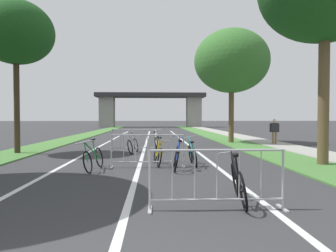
{
  "coord_description": "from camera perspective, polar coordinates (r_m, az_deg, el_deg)",
  "views": [
    {
      "loc": [
        0.46,
        -2.0,
        1.58
      ],
      "look_at": [
        0.95,
        8.21,
        1.31
      ],
      "focal_mm": 32.48,
      "sensor_mm": 36.0,
      "label": 1
    }
  ],
  "objects": [
    {
      "name": "grass_verge_left",
      "position": [
        26.9,
        -15.72,
        -1.82
      ],
      "size": [
        2.03,
        59.07,
        0.05
      ],
      "primitive_type": "cube",
      "color": "#477A38",
      "rests_on": "ground"
    },
    {
      "name": "grass_verge_right",
      "position": [
        26.71,
        8.3,
        -1.8
      ],
      "size": [
        2.03,
        59.07,
        0.05
      ],
      "primitive_type": "cube",
      "color": "#477A38",
      "rests_on": "ground"
    },
    {
      "name": "sidewalk_path_right",
      "position": [
        27.15,
        12.33,
        -1.73
      ],
      "size": [
        1.85,
        59.07,
        0.08
      ],
      "primitive_type": "cube",
      "color": "#9E9B93",
      "rests_on": "ground"
    },
    {
      "name": "lane_stripe_center",
      "position": [
        19.16,
        -4.13,
        -3.17
      ],
      "size": [
        0.14,
        34.18,
        0.01
      ],
      "primitive_type": "cube",
      "color": "silver",
      "rests_on": "ground"
    },
    {
      "name": "lane_stripe_right_lane",
      "position": [
        19.26,
        3.36,
        -3.14
      ],
      "size": [
        0.14,
        34.18,
        0.01
      ],
      "primitive_type": "cube",
      "color": "silver",
      "rests_on": "ground"
    },
    {
      "name": "lane_stripe_left_lane",
      "position": [
        19.38,
        -11.57,
        -3.14
      ],
      "size": [
        0.14,
        34.18,
        0.01
      ],
      "primitive_type": "cube",
      "color": "silver",
      "rests_on": "ground"
    },
    {
      "name": "overpass_bridge",
      "position": [
        50.87,
        -3.27,
        4.06
      ],
      "size": [
        18.05,
        3.94,
        5.67
      ],
      "color": "#2D2D30",
      "rests_on": "ground"
    },
    {
      "name": "tree_left_pine_near",
      "position": [
        15.24,
        -26.66,
        15.35
      ],
      "size": [
        3.24,
        3.24,
        6.66
      ],
      "color": "#3D2D1E",
      "rests_on": "ground"
    },
    {
      "name": "tree_right_pine_far",
      "position": [
        19.69,
        11.84,
        11.8
      ],
      "size": [
        4.64,
        4.64,
        7.08
      ],
      "color": "brown",
      "rests_on": "ground"
    },
    {
      "name": "crowd_barrier_nearest",
      "position": [
        5.34,
        9.18,
        -9.94
      ],
      "size": [
        2.36,
        0.45,
        1.05
      ],
      "rotation": [
        0.0,
        0.0,
        -0.01
      ],
      "color": "#ADADB2",
      "rests_on": "ground"
    },
    {
      "name": "crowd_barrier_second",
      "position": [
        9.72,
        -3.82,
        -4.72
      ],
      "size": [
        2.37,
        0.5,
        1.05
      ],
      "rotation": [
        0.0,
        0.0,
        0.03
      ],
      "color": "#ADADB2",
      "rests_on": "ground"
    },
    {
      "name": "crowd_barrier_third",
      "position": [
        14.26,
        -5.85,
        -2.72
      ],
      "size": [
        2.37,
        0.51,
        1.05
      ],
      "rotation": [
        0.0,
        0.0,
        0.03
      ],
      "color": "#ADADB2",
      "rests_on": "ground"
    },
    {
      "name": "bicycle_yellow_0",
      "position": [
        10.24,
        -1.92,
        -5.3
      ],
      "size": [
        0.57,
        1.69,
        0.93
      ],
      "rotation": [
        0.0,
        0.0,
        3.25
      ],
      "color": "black",
      "rests_on": "ground"
    },
    {
      "name": "bicycle_black_1",
      "position": [
        5.84,
        13.05,
        -10.38
      ],
      "size": [
        0.5,
        1.67,
        0.96
      ],
      "rotation": [
        0.0,
        0.0,
        -0.14
      ],
      "color": "black",
      "rests_on": "ground"
    },
    {
      "name": "bicycle_teal_2",
      "position": [
        10.17,
        4.61,
        -5.38
      ],
      "size": [
        0.52,
        1.64,
        0.96
      ],
      "rotation": [
        0.0,
        0.0,
        0.02
      ],
      "color": "black",
      "rests_on": "ground"
    },
    {
      "name": "bicycle_white_3",
      "position": [
        14.68,
        -2.06,
        -3.12
      ],
      "size": [
        0.48,
        1.68,
        1.02
      ],
      "rotation": [
        0.0,
        0.0,
        -0.11
      ],
      "color": "black",
      "rests_on": "ground"
    },
    {
      "name": "bicycle_silver_4",
      "position": [
        13.71,
        -6.61,
        -3.56
      ],
      "size": [
        0.73,
        1.6,
        0.98
      ],
      "rotation": [
        0.0,
        0.0,
        2.94
      ],
      "color": "black",
      "rests_on": "ground"
    },
    {
      "name": "bicycle_blue_5",
      "position": [
        9.37,
        1.62,
        -5.81
      ],
      "size": [
        0.56,
        1.79,
        1.03
      ],
      "rotation": [
        0.0,
        0.0,
        -0.05
      ],
      "color": "black",
      "rests_on": "ground"
    },
    {
      "name": "bicycle_green_6",
      "position": [
        9.45,
        -13.81,
        -5.86
      ],
      "size": [
        0.62,
        1.74,
        0.95
      ],
      "rotation": [
        0.0,
        0.0,
        3.02
      ],
      "color": "black",
      "rests_on": "ground"
    },
    {
      "name": "pedestrian_waiting",
      "position": [
        18.76,
        19.34,
        -0.54
      ],
      "size": [
        0.55,
        0.3,
        1.52
      ],
      "rotation": [
        0.0,
        0.0,
        -0.13
      ],
      "color": "olive",
      "rests_on": "ground"
    }
  ]
}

